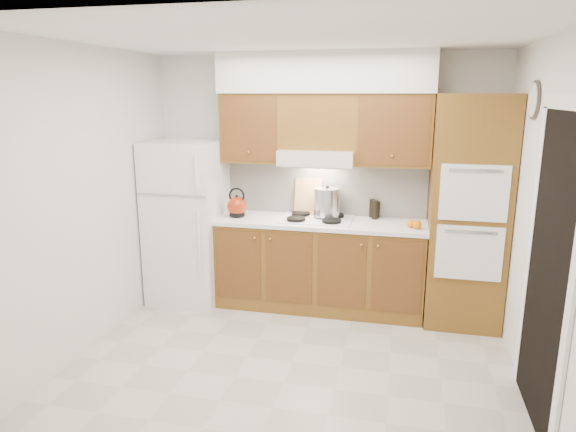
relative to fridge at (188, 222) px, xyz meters
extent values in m
plane|color=#BCB4A5|center=(1.41, -1.14, -0.86)|extent=(3.60, 3.60, 0.00)
plane|color=white|center=(1.41, -1.14, 1.74)|extent=(3.60, 3.60, 0.00)
cube|color=silver|center=(1.41, 0.36, 0.44)|extent=(3.60, 0.02, 2.60)
cube|color=silver|center=(-0.40, -1.14, 0.44)|extent=(0.02, 3.00, 2.60)
cube|color=silver|center=(3.21, -1.14, 0.44)|extent=(0.02, 3.00, 2.60)
cube|color=white|center=(0.00, 0.00, 0.00)|extent=(0.75, 0.72, 1.72)
cube|color=brown|center=(1.43, 0.06, -0.41)|extent=(2.11, 0.60, 0.90)
cube|color=white|center=(1.43, 0.05, 0.06)|extent=(2.13, 0.62, 0.04)
cube|color=white|center=(1.43, 0.34, 0.36)|extent=(2.11, 0.03, 0.56)
cube|color=brown|center=(2.85, 0.03, 0.24)|extent=(0.70, 0.65, 2.20)
cube|color=brown|center=(0.69, 0.19, 0.99)|extent=(0.63, 0.33, 0.70)
cube|color=brown|center=(2.12, 0.19, 0.99)|extent=(0.73, 0.33, 0.70)
cube|color=silver|center=(1.38, 0.13, 0.71)|extent=(0.75, 0.45, 0.15)
cube|color=brown|center=(1.38, 0.19, 1.06)|extent=(0.75, 0.33, 0.55)
cube|color=silver|center=(1.43, 0.18, 1.54)|extent=(2.13, 0.36, 0.40)
cube|color=white|center=(1.38, 0.07, 0.09)|extent=(0.74, 0.50, 0.01)
cube|color=black|center=(3.19, -1.49, 0.19)|extent=(0.02, 0.90, 2.10)
cylinder|color=#3F3833|center=(3.19, -0.59, 1.29)|extent=(0.02, 0.30, 0.30)
sphere|color=#95240A|center=(0.55, 0.02, 0.19)|extent=(0.24, 0.24, 0.20)
cube|color=tan|center=(1.26, 0.29, 0.28)|extent=(0.29, 0.10, 0.37)
cylinder|color=silver|center=(1.48, 0.15, 0.25)|extent=(0.28, 0.28, 0.28)
cylinder|color=black|center=(1.93, 0.31, 0.18)|extent=(0.06, 0.06, 0.19)
cylinder|color=black|center=(1.97, 0.24, 0.18)|extent=(0.08, 0.08, 0.20)
cylinder|color=black|center=(1.98, 0.31, 0.17)|extent=(0.07, 0.07, 0.17)
sphere|color=#D9630B|center=(2.38, -0.08, 0.12)|extent=(0.10, 0.10, 0.09)
sphere|color=orange|center=(2.33, -0.04, 0.12)|extent=(0.10, 0.10, 0.08)
camera|label=1|loc=(2.24, -4.96, 1.34)|focal=32.00mm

